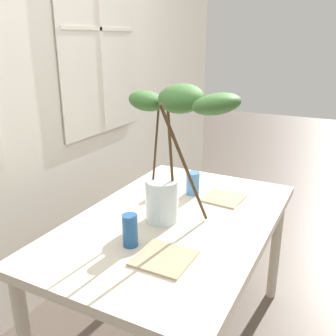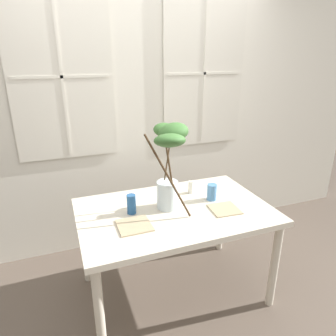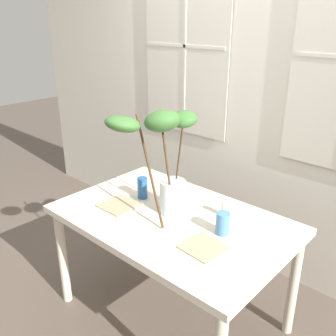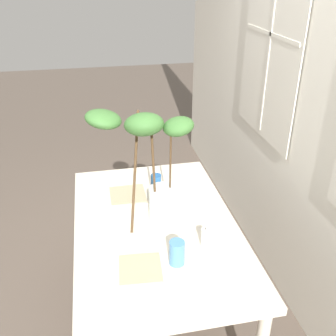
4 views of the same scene
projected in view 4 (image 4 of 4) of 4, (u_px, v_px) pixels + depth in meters
name	position (u px, v px, depth m)	size (l,w,h in m)	color
ground	(158.00, 318.00, 2.56)	(14.00, 14.00, 0.00)	brown
back_wall_with_windows	(333.00, 93.00, 2.03)	(5.21, 0.14, 2.93)	silver
dining_table	(156.00, 236.00, 2.24)	(1.41, 0.91, 0.76)	beige
vase_with_branches	(149.00, 159.00, 2.06)	(0.34, 0.59, 0.68)	silver
drinking_glass_blue_left	(156.00, 185.00, 2.45)	(0.07, 0.07, 0.14)	#235693
drinking_glass_blue_right	(177.00, 253.00, 1.89)	(0.08, 0.08, 0.13)	#4C84BC
plate_square_left	(128.00, 195.00, 2.47)	(0.22, 0.22, 0.01)	tan
plate_square_right	(140.00, 269.00, 1.88)	(0.20, 0.20, 0.01)	tan
pillar_candle	(205.00, 238.00, 2.02)	(0.04, 0.04, 0.12)	silver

